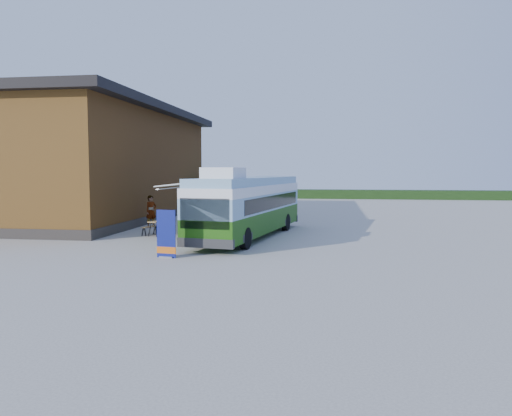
% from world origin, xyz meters
% --- Properties ---
extents(ground, '(100.00, 100.00, 0.00)m').
position_xyz_m(ground, '(0.00, 0.00, 0.00)').
color(ground, '#BCB7AD').
rests_on(ground, ground).
extents(barn, '(9.60, 21.20, 7.50)m').
position_xyz_m(barn, '(-10.50, 10.00, 3.59)').
color(barn, brown).
rests_on(barn, ground).
extents(hedge, '(40.00, 3.00, 1.00)m').
position_xyz_m(hedge, '(8.00, 38.00, 0.50)').
color(hedge, '#264419').
rests_on(hedge, ground).
extents(bus, '(4.01, 11.29, 3.40)m').
position_xyz_m(bus, '(0.60, 2.33, 1.62)').
color(bus, '#326911').
rests_on(bus, ground).
extents(awning, '(3.12, 4.41, 0.51)m').
position_xyz_m(awning, '(-1.98, 2.51, 2.47)').
color(awning, white).
rests_on(awning, ground).
extents(banner, '(0.78, 0.26, 1.81)m').
position_xyz_m(banner, '(-1.51, -3.82, 0.74)').
color(banner, navy).
rests_on(banner, ground).
extents(picnic_table, '(1.57, 1.47, 0.74)m').
position_xyz_m(picnic_table, '(-4.03, 2.29, 0.55)').
color(picnic_table, tan).
rests_on(picnic_table, ground).
extents(person_a, '(0.76, 0.81, 1.85)m').
position_xyz_m(person_a, '(-5.70, 5.75, 0.93)').
color(person_a, '#999999').
rests_on(person_a, ground).
extents(person_b, '(0.79, 0.97, 1.86)m').
position_xyz_m(person_b, '(-2.66, 4.02, 0.93)').
color(person_b, '#999999').
rests_on(person_b, ground).
extents(slurry_tanker, '(3.07, 6.52, 2.47)m').
position_xyz_m(slurry_tanker, '(-5.70, 17.75, 1.42)').
color(slurry_tanker, '#1A9037').
rests_on(slurry_tanker, ground).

